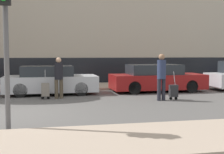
% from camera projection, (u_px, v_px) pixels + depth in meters
% --- Properties ---
extents(ground_plane, '(80.00, 80.00, 0.00)m').
position_uv_depth(ground_plane, '(12.00, 114.00, 9.50)').
color(ground_plane, '#565451').
extents(sidewalk_far, '(28.00, 3.00, 0.12)m').
position_uv_depth(sidewalk_far, '(26.00, 88.00, 16.32)').
color(sidewalk_far, tan).
rests_on(sidewalk_far, ground_plane).
extents(building_facade, '(28.00, 3.34, 9.07)m').
position_uv_depth(building_facade, '(28.00, 11.00, 19.74)').
color(building_facade, '#B7AD99').
rests_on(building_facade, ground_plane).
extents(parked_car_1, '(4.14, 1.79, 1.29)m').
position_uv_depth(parked_car_1, '(50.00, 81.00, 14.12)').
color(parked_car_1, '#B7BABF').
rests_on(parked_car_1, ground_plane).
extents(parked_car_2, '(4.52, 1.81, 1.32)m').
position_uv_depth(parked_car_2, '(157.00, 79.00, 15.19)').
color(parked_car_2, maroon).
rests_on(parked_car_2, ground_plane).
extents(pedestrian_left, '(0.35, 0.34, 1.69)m').
position_uv_depth(pedestrian_left, '(59.00, 75.00, 12.77)').
color(pedestrian_left, '#4C4233').
rests_on(pedestrian_left, ground_plane).
extents(trolley_left, '(0.34, 0.29, 1.19)m').
position_uv_depth(trolley_left, '(45.00, 90.00, 12.61)').
color(trolley_left, slate).
rests_on(trolley_left, ground_plane).
extents(pedestrian_right, '(0.35, 0.34, 1.84)m').
position_uv_depth(pedestrian_right, '(161.00, 74.00, 12.21)').
color(pedestrian_right, '#23232D').
rests_on(pedestrian_right, ground_plane).
extents(trolley_right, '(0.34, 0.29, 1.14)m').
position_uv_depth(trolley_right, '(173.00, 91.00, 12.45)').
color(trolley_right, '#262628').
rests_on(trolley_right, ground_plane).
extents(traffic_light, '(0.28, 0.47, 3.72)m').
position_uv_depth(traffic_light, '(5.00, 17.00, 7.03)').
color(traffic_light, '#515154').
rests_on(traffic_light, ground_plane).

